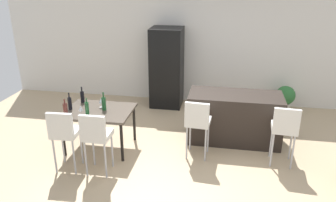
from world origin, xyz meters
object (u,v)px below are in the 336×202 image
at_px(dining_chair_near, 64,131).
at_px(potted_plant, 285,97).
at_px(wine_bottle_near, 82,97).
at_px(wine_glass_right, 101,101).
at_px(dining_table, 99,114).
at_px(bar_chair_middle, 285,127).
at_px(wine_bottle_corner, 65,110).
at_px(kitchen_island, 234,117).
at_px(wine_glass_end, 81,108).
at_px(refrigerator, 167,68).
at_px(bar_chair_left, 198,120).
at_px(wine_bottle_far, 70,103).
at_px(wine_bottle_middle, 104,103).
at_px(dining_chair_far, 96,134).
at_px(wine_bottle_left, 87,109).

height_order(dining_chair_near, potted_plant, dining_chair_near).
relative_size(wine_bottle_near, potted_plant, 0.48).
bearing_deg(wine_glass_right, dining_table, -89.47).
xyz_separation_m(bar_chair_middle, wine_bottle_corner, (-3.57, -0.34, 0.17)).
xyz_separation_m(bar_chair_middle, wine_glass_right, (-3.15, 0.16, 0.17)).
bearing_deg(kitchen_island, bar_chair_middle, -44.67).
height_order(kitchen_island, wine_glass_right, kitchen_island).
height_order(dining_chair_near, wine_glass_end, dining_chair_near).
relative_size(bar_chair_middle, refrigerator, 0.57).
bearing_deg(bar_chair_left, dining_table, 178.76).
bearing_deg(potted_plant, wine_bottle_far, -149.98).
bearing_deg(wine_bottle_corner, wine_glass_end, 26.97).
xyz_separation_m(kitchen_island, wine_bottle_middle, (-2.27, -0.71, 0.40)).
height_order(dining_chair_far, potted_plant, dining_chair_far).
xyz_separation_m(wine_bottle_middle, refrigerator, (0.71, 2.27, 0.06)).
relative_size(wine_bottle_left, wine_glass_end, 1.82).
distance_m(wine_bottle_left, potted_plant, 4.45).
bearing_deg(bar_chair_left, wine_bottle_left, -172.78).
relative_size(bar_chair_left, dining_chair_far, 1.00).
bearing_deg(wine_glass_end, wine_bottle_near, 110.93).
bearing_deg(wine_bottle_near, dining_chair_far, -58.21).
xyz_separation_m(kitchen_island, wine_bottle_far, (-2.88, -0.78, 0.40)).
height_order(wine_bottle_near, wine_bottle_middle, wine_bottle_middle).
xyz_separation_m(bar_chair_middle, wine_bottle_near, (-3.57, 0.34, 0.15)).
relative_size(kitchen_island, wine_glass_right, 9.77).
relative_size(dining_chair_near, potted_plant, 1.68).
bearing_deg(kitchen_island, wine_bottle_middle, -162.59).
xyz_separation_m(bar_chair_middle, dining_chair_far, (-2.88, -0.77, 0.00)).
xyz_separation_m(dining_chair_far, refrigerator, (0.54, 3.10, 0.22)).
xyz_separation_m(wine_bottle_near, wine_bottle_left, (0.33, -0.57, 0.02)).
bearing_deg(wine_bottle_corner, dining_chair_near, -68.87).
bearing_deg(kitchen_island, dining_chair_near, -149.62).
xyz_separation_m(dining_table, wine_glass_right, (-0.00, 0.13, 0.20)).
height_order(bar_chair_left, wine_bottle_far, bar_chair_left).
bearing_deg(potted_plant, wine_glass_right, -148.57).
bearing_deg(wine_bottle_corner, dining_table, 41.29).
distance_m(wine_bottle_middle, wine_glass_right, 0.15).
distance_m(wine_bottle_far, wine_bottle_left, 0.47).
bearing_deg(wine_bottle_middle, bar_chair_left, -1.97).
distance_m(wine_bottle_corner, wine_glass_right, 0.66).
xyz_separation_m(dining_chair_far, wine_bottle_near, (-0.69, 1.11, 0.15)).
xyz_separation_m(bar_chair_left, dining_chair_far, (-1.49, -0.77, 0.00)).
xyz_separation_m(kitchen_island, dining_table, (-2.37, -0.73, 0.21)).
bearing_deg(dining_chair_far, wine_bottle_far, 135.37).
xyz_separation_m(bar_chair_middle, wine_bottle_left, (-3.24, -0.23, 0.17)).
bearing_deg(dining_chair_far, wine_glass_end, 130.89).
xyz_separation_m(bar_chair_left, wine_bottle_left, (-1.84, -0.23, 0.17)).
bearing_deg(wine_bottle_middle, wine_glass_right, 132.33).
relative_size(dining_chair_far, wine_bottle_middle, 3.21).
relative_size(wine_bottle_far, wine_bottle_left, 0.96).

